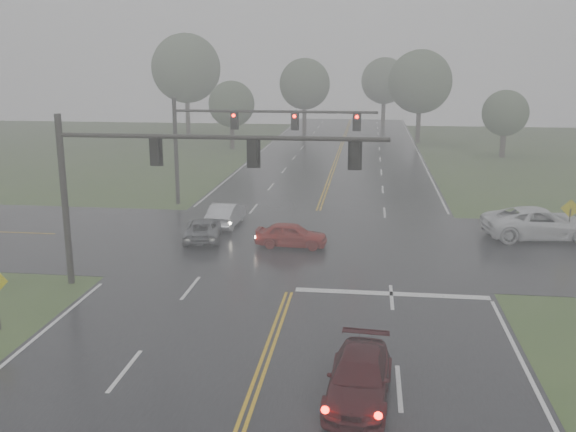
# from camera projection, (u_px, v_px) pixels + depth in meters

# --- Properties ---
(main_road) EXTENTS (18.00, 160.00, 0.02)m
(main_road) POSITION_uv_depth(u_px,v_px,m) (303.00, 254.00, 34.24)
(main_road) COLOR black
(main_road) RESTS_ON ground
(cross_street) EXTENTS (120.00, 14.00, 0.02)m
(cross_street) POSITION_uv_depth(u_px,v_px,m) (307.00, 243.00, 36.17)
(cross_street) COLOR black
(cross_street) RESTS_ON ground
(stop_bar) EXTENTS (8.50, 0.50, 0.01)m
(stop_bar) POSITION_uv_depth(u_px,v_px,m) (391.00, 294.00, 28.29)
(stop_bar) COLOR silver
(stop_bar) RESTS_ON ground
(sedan_maroon) EXTENTS (2.22, 4.73, 1.33)m
(sedan_maroon) POSITION_uv_depth(u_px,v_px,m) (359.00, 398.00, 19.61)
(sedan_maroon) COLOR #36090D
(sedan_maroon) RESTS_ON ground
(sedan_red) EXTENTS (4.01, 1.74, 1.35)m
(sedan_red) POSITION_uv_depth(u_px,v_px,m) (291.00, 247.00, 35.47)
(sedan_red) COLOR maroon
(sedan_red) RESTS_ON ground
(sedan_silver) EXTENTS (1.68, 4.44, 1.45)m
(sedan_silver) POSITION_uv_depth(u_px,v_px,m) (226.00, 226.00, 39.94)
(sedan_silver) COLOR #B6B8BE
(sedan_silver) RESTS_ON ground
(car_grey) EXTENTS (2.68, 4.58, 1.20)m
(car_grey) POSITION_uv_depth(u_px,v_px,m) (203.00, 240.00, 36.89)
(car_grey) COLOR #54565B
(car_grey) RESTS_ON ground
(pickup_white) EXTENTS (6.79, 3.83, 1.79)m
(pickup_white) POSITION_uv_depth(u_px,v_px,m) (539.00, 238.00, 37.12)
(pickup_white) COLOR silver
(pickup_white) RESTS_ON ground
(signal_gantry_near) EXTENTS (14.54, 0.34, 7.79)m
(signal_gantry_near) POSITION_uv_depth(u_px,v_px,m) (160.00, 168.00, 27.91)
(signal_gantry_near) COLOR black
(signal_gantry_near) RESTS_ON ground
(signal_gantry_far) EXTENTS (14.21, 0.38, 7.52)m
(signal_gantry_far) POSITION_uv_depth(u_px,v_px,m) (237.00, 130.00, 44.34)
(signal_gantry_far) COLOR black
(signal_gantry_far) RESTS_ON ground
(sign_diamond_east) EXTENTS (1.06, 0.14, 2.55)m
(sign_diamond_east) POSITION_uv_depth(u_px,v_px,m) (570.00, 214.00, 35.72)
(sign_diamond_east) COLOR black
(sign_diamond_east) RESTS_ON ground
(tree_nw_a) EXTENTS (5.30, 5.30, 7.78)m
(tree_nw_a) POSITION_uv_depth(u_px,v_px,m) (232.00, 104.00, 73.51)
(tree_nw_a) COLOR #2E241E
(tree_nw_a) RESTS_ON ground
(tree_ne_a) EXTENTS (7.71, 7.71, 11.32)m
(tree_ne_a) POSITION_uv_depth(u_px,v_px,m) (420.00, 82.00, 77.92)
(tree_ne_a) COLOR #2E241E
(tree_ne_a) RESTS_ON ground
(tree_n_mid) EXTENTS (7.04, 7.04, 10.34)m
(tree_n_mid) POSITION_uv_depth(u_px,v_px,m) (305.00, 84.00, 88.52)
(tree_n_mid) COLOR #2E241E
(tree_n_mid) RESTS_ON ground
(tree_e_near) EXTENTS (4.81, 4.81, 7.06)m
(tree_e_near) POSITION_uv_depth(u_px,v_px,m) (505.00, 113.00, 66.98)
(tree_e_near) COLOR #2E241E
(tree_e_near) RESTS_ON ground
(tree_nw_b) EXTENTS (9.24, 9.24, 13.57)m
(tree_nw_b) POSITION_uv_depth(u_px,v_px,m) (186.00, 68.00, 85.94)
(tree_nw_b) COLOR #2E241E
(tree_nw_b) RESTS_ON ground
(tree_n_far) EXTENTS (7.13, 7.13, 10.47)m
(tree_n_far) POSITION_uv_depth(u_px,v_px,m) (384.00, 81.00, 98.92)
(tree_n_far) COLOR #2E241E
(tree_n_far) RESTS_ON ground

